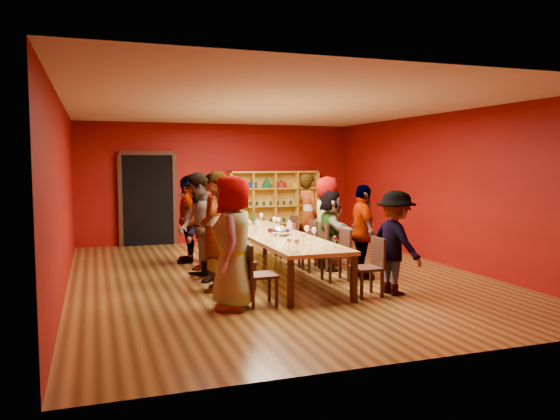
{
  "coord_description": "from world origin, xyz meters",
  "views": [
    {
      "loc": [
        -3.04,
        -9.18,
        2.03
      ],
      "look_at": [
        0.19,
        0.28,
        1.15
      ],
      "focal_mm": 35.0,
      "sensor_mm": 36.0,
      "label": 1
    }
  ],
  "objects_px": {
    "chair_person_left_0": "(256,271)",
    "person_right_3": "(327,221)",
    "tasting_table": "(275,237)",
    "person_left_4": "(188,219)",
    "chair_person_left_4": "(205,237)",
    "wine_bottle": "(254,220)",
    "chair_person_left_3": "(213,243)",
    "chair_person_right_2": "(318,244)",
    "chair_person_right_1": "(340,252)",
    "person_left_1": "(213,232)",
    "person_right_2": "(330,230)",
    "person_right_4": "(308,215)",
    "person_right_1": "(363,232)",
    "chair_person_right_3": "(308,241)",
    "spittoon_bowl": "(281,231)",
    "chair_person_right_0": "(372,264)",
    "chair_person_right_4": "(289,234)",
    "person_left_0": "(233,242)",
    "person_left_3": "(198,221)",
    "person_left_2": "(200,227)",
    "person_right_0": "(395,243)",
    "shelving_unit": "(274,202)",
    "chair_person_left_1": "(237,258)"
  },
  "relations": [
    {
      "from": "person_left_2",
      "to": "person_left_1",
      "type": "bearing_deg",
      "value": -2.07
    },
    {
      "from": "chair_person_left_3",
      "to": "chair_person_right_2",
      "type": "bearing_deg",
      "value": -25.07
    },
    {
      "from": "person_right_1",
      "to": "person_right_4",
      "type": "relative_size",
      "value": 0.93
    },
    {
      "from": "chair_person_left_4",
      "to": "spittoon_bowl",
      "type": "height_order",
      "value": "spittoon_bowl"
    },
    {
      "from": "person_left_2",
      "to": "person_right_0",
      "type": "height_order",
      "value": "person_left_2"
    },
    {
      "from": "chair_person_left_4",
      "to": "chair_person_right_2",
      "type": "relative_size",
      "value": 1.0
    },
    {
      "from": "chair_person_left_0",
      "to": "person_right_4",
      "type": "xyz_separation_m",
      "value": [
        2.26,
        3.64,
        0.39
      ]
    },
    {
      "from": "chair_person_right_0",
      "to": "chair_person_right_4",
      "type": "distance_m",
      "value": 3.66
    },
    {
      "from": "person_left_3",
      "to": "person_right_1",
      "type": "bearing_deg",
      "value": 78.88
    },
    {
      "from": "chair_person_right_3",
      "to": "person_right_4",
      "type": "height_order",
      "value": "person_right_4"
    },
    {
      "from": "tasting_table",
      "to": "person_right_2",
      "type": "bearing_deg",
      "value": 7.5
    },
    {
      "from": "tasting_table",
      "to": "chair_person_right_0",
      "type": "relative_size",
      "value": 5.06
    },
    {
      "from": "chair_person_left_4",
      "to": "wine_bottle",
      "type": "bearing_deg",
      "value": -17.04
    },
    {
      "from": "tasting_table",
      "to": "person_left_1",
      "type": "height_order",
      "value": "person_left_1"
    },
    {
      "from": "chair_person_left_0",
      "to": "person_left_2",
      "type": "distance_m",
      "value": 1.97
    },
    {
      "from": "person_left_0",
      "to": "person_right_3",
      "type": "height_order",
      "value": "person_left_0"
    },
    {
      "from": "tasting_table",
      "to": "person_right_3",
      "type": "distance_m",
      "value": 1.48
    },
    {
      "from": "chair_person_left_3",
      "to": "chair_person_left_4",
      "type": "distance_m",
      "value": 0.77
    },
    {
      "from": "chair_person_right_3",
      "to": "spittoon_bowl",
      "type": "distance_m",
      "value": 1.32
    },
    {
      "from": "chair_person_right_4",
      "to": "tasting_table",
      "type": "bearing_deg",
      "value": -117.48
    },
    {
      "from": "chair_person_right_4",
      "to": "chair_person_right_3",
      "type": "bearing_deg",
      "value": -90.0
    },
    {
      "from": "chair_person_left_4",
      "to": "shelving_unit",
      "type": "bearing_deg",
      "value": 47.83
    },
    {
      "from": "person_left_2",
      "to": "chair_person_left_4",
      "type": "distance_m",
      "value": 1.89
    },
    {
      "from": "person_left_2",
      "to": "chair_person_right_2",
      "type": "bearing_deg",
      "value": 87.63
    },
    {
      "from": "person_right_1",
      "to": "chair_person_right_3",
      "type": "bearing_deg",
      "value": 25.39
    },
    {
      "from": "person_left_4",
      "to": "person_right_4",
      "type": "xyz_separation_m",
      "value": [
        2.61,
        -0.02,
        0.01
      ]
    },
    {
      "from": "chair_person_left_4",
      "to": "chair_person_right_0",
      "type": "xyz_separation_m",
      "value": [
        1.82,
        -3.68,
        0.0
      ]
    },
    {
      "from": "chair_person_left_1",
      "to": "person_right_4",
      "type": "bearing_deg",
      "value": 48.57
    },
    {
      "from": "person_left_2",
      "to": "person_right_2",
      "type": "xyz_separation_m",
      "value": [
        2.5,
        0.17,
        -0.17
      ]
    },
    {
      "from": "chair_person_right_4",
      "to": "person_left_0",
      "type": "bearing_deg",
      "value": -120.59
    },
    {
      "from": "person_left_3",
      "to": "person_right_3",
      "type": "bearing_deg",
      "value": 106.42
    },
    {
      "from": "chair_person_left_4",
      "to": "person_right_1",
      "type": "distance_m",
      "value": 3.42
    },
    {
      "from": "tasting_table",
      "to": "person_right_0",
      "type": "xyz_separation_m",
      "value": [
        1.32,
        -1.91,
        0.1
      ]
    },
    {
      "from": "shelving_unit",
      "to": "person_left_1",
      "type": "relative_size",
      "value": 1.27
    },
    {
      "from": "person_left_1",
      "to": "person_right_4",
      "type": "xyz_separation_m",
      "value": [
        2.63,
        2.56,
        -0.05
      ]
    },
    {
      "from": "tasting_table",
      "to": "chair_person_right_3",
      "type": "distance_m",
      "value": 1.15
    },
    {
      "from": "person_left_3",
      "to": "chair_person_right_1",
      "type": "distance_m",
      "value": 2.79
    },
    {
      "from": "spittoon_bowl",
      "to": "person_left_1",
      "type": "bearing_deg",
      "value": -156.92
    },
    {
      "from": "chair_person_left_0",
      "to": "person_right_3",
      "type": "bearing_deg",
      "value": 49.18
    },
    {
      "from": "person_left_1",
      "to": "person_right_2",
      "type": "distance_m",
      "value": 2.63
    },
    {
      "from": "person_right_0",
      "to": "spittoon_bowl",
      "type": "height_order",
      "value": "person_right_0"
    },
    {
      "from": "spittoon_bowl",
      "to": "chair_person_left_0",
      "type": "bearing_deg",
      "value": -119.63
    },
    {
      "from": "person_right_4",
      "to": "spittoon_bowl",
      "type": "xyz_separation_m",
      "value": [
        -1.32,
        -2.0,
        -0.06
      ]
    },
    {
      "from": "person_left_0",
      "to": "person_left_4",
      "type": "height_order",
      "value": "person_left_0"
    },
    {
      "from": "tasting_table",
      "to": "chair_person_right_2",
      "type": "height_order",
      "value": "chair_person_right_2"
    },
    {
      "from": "chair_person_right_2",
      "to": "chair_person_right_1",
      "type": "bearing_deg",
      "value": -90.0
    },
    {
      "from": "chair_person_right_4",
      "to": "chair_person_left_3",
      "type": "bearing_deg",
      "value": -157.7
    },
    {
      "from": "person_right_1",
      "to": "chair_person_right_2",
      "type": "relative_size",
      "value": 1.85
    },
    {
      "from": "person_left_1",
      "to": "chair_person_right_4",
      "type": "distance_m",
      "value": 3.4
    },
    {
      "from": "tasting_table",
      "to": "person_left_4",
      "type": "bearing_deg",
      "value": 125.52
    }
  ]
}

